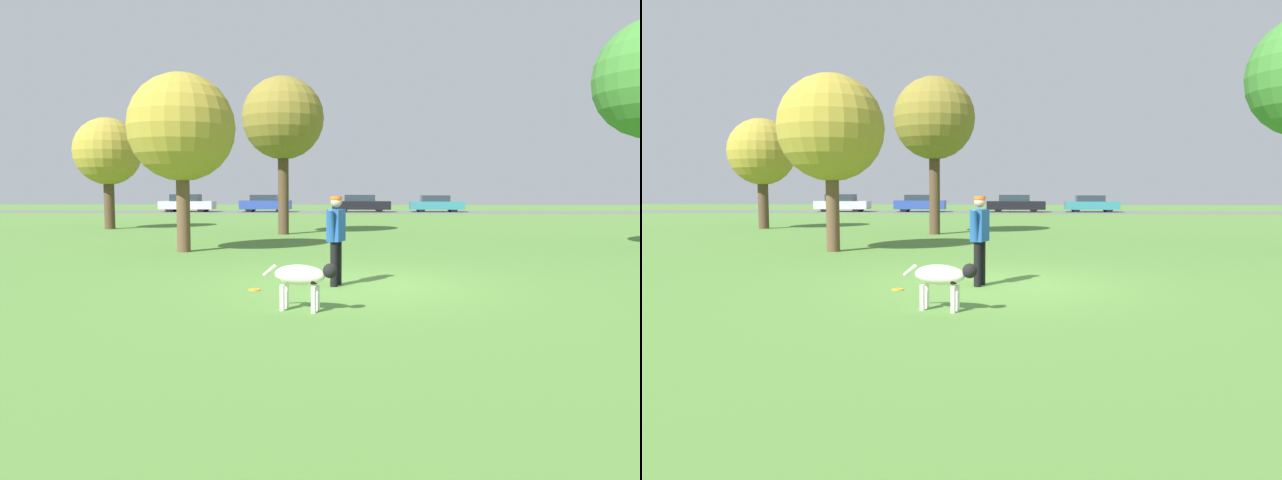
% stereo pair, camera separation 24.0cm
% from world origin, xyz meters
% --- Properties ---
extents(ground_plane, '(120.00, 120.00, 0.00)m').
position_xyz_m(ground_plane, '(0.00, 0.00, 0.00)').
color(ground_plane, '#4C7A33').
extents(far_road_strip, '(120.00, 6.00, 0.01)m').
position_xyz_m(far_road_strip, '(0.00, 35.28, 0.01)').
color(far_road_strip, '#5B5B59').
rests_on(far_road_strip, ground_plane).
extents(person, '(0.33, 0.66, 1.58)m').
position_xyz_m(person, '(-0.29, -0.12, 0.92)').
color(person, black).
rests_on(person, ground_plane).
extents(dog, '(1.10, 0.49, 0.68)m').
position_xyz_m(dog, '(-0.69, -2.27, 0.48)').
color(dog, silver).
rests_on(dog, ground_plane).
extents(frisbee, '(0.20, 0.20, 0.02)m').
position_xyz_m(frisbee, '(-1.65, -0.66, 0.01)').
color(frisbee, orange).
rests_on(frisbee, ground_plane).
extents(tree_near_left, '(2.90, 2.90, 4.83)m').
position_xyz_m(tree_near_left, '(-4.60, 5.31, 3.36)').
color(tree_near_left, brown).
rests_on(tree_near_left, ground_plane).
extents(tree_mid_center, '(3.12, 3.12, 5.99)m').
position_xyz_m(tree_mid_center, '(-2.59, 11.77, 4.38)').
color(tree_mid_center, '#4C3826').
rests_on(tree_mid_center, ground_plane).
extents(tree_far_left, '(2.92, 2.92, 4.86)m').
position_xyz_m(tree_far_left, '(-10.60, 14.50, 3.36)').
color(tree_far_left, '#4C3826').
rests_on(tree_far_left, ground_plane).
extents(parked_car_silver, '(4.30, 1.84, 1.41)m').
position_xyz_m(parked_car_silver, '(-13.02, 34.91, 0.70)').
color(parked_car_silver, '#B7B7BC').
rests_on(parked_car_silver, ground_plane).
extents(parked_car_blue, '(4.03, 1.68, 1.37)m').
position_xyz_m(parked_car_blue, '(-6.74, 35.10, 0.68)').
color(parked_car_blue, '#284293').
rests_on(parked_car_blue, ground_plane).
extents(parked_car_black, '(4.60, 1.78, 1.37)m').
position_xyz_m(parked_car_black, '(0.87, 35.29, 0.67)').
color(parked_car_black, black).
rests_on(parked_car_black, ground_plane).
extents(parked_car_teal, '(4.20, 1.72, 1.33)m').
position_xyz_m(parked_car_teal, '(6.83, 35.67, 0.66)').
color(parked_car_teal, teal).
rests_on(parked_car_teal, ground_plane).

